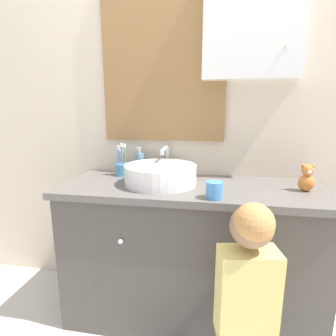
{
  "coord_description": "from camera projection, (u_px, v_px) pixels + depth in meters",
  "views": [
    {
      "loc": [
        0.11,
        -0.98,
        1.17
      ],
      "look_at": [
        -0.11,
        0.3,
        0.88
      ],
      "focal_mm": 28.0,
      "sensor_mm": 36.0,
      "label": 1
    }
  ],
  "objects": [
    {
      "name": "vanity_counter",
      "position": [
        189.0,
        253.0,
        1.46
      ],
      "size": [
        1.37,
        0.51,
        0.78
      ],
      "color": "#4C4742",
      "rests_on": "ground_plane"
    },
    {
      "name": "toothbrush_holder",
      "position": [
        122.0,
        168.0,
        1.58
      ],
      "size": [
        0.08,
        0.08,
        0.2
      ],
      "color": "#4C93C6",
      "rests_on": "vanity_counter"
    },
    {
      "name": "teddy_bear",
      "position": [
        307.0,
        178.0,
        1.26
      ],
      "size": [
        0.07,
        0.06,
        0.14
      ],
      "color": "orange",
      "rests_on": "vanity_counter"
    },
    {
      "name": "soap_dispenser",
      "position": [
        140.0,
        163.0,
        1.6
      ],
      "size": [
        0.06,
        0.06,
        0.17
      ],
      "color": "#6B93B2",
      "rests_on": "vanity_counter"
    },
    {
      "name": "wall_back",
      "position": [
        198.0,
        91.0,
        1.53
      ],
      "size": [
        3.2,
        0.18,
        2.5
      ],
      "color": "beige",
      "rests_on": "ground_plane"
    },
    {
      "name": "child_figure",
      "position": [
        247.0,
        296.0,
        0.97
      ],
      "size": [
        0.23,
        0.44,
        0.87
      ],
      "color": "slate",
      "rests_on": "ground_plane"
    },
    {
      "name": "sink_basin",
      "position": [
        161.0,
        174.0,
        1.4
      ],
      "size": [
        0.38,
        0.44,
        0.18
      ],
      "color": "white",
      "rests_on": "vanity_counter"
    },
    {
      "name": "drinking_cup",
      "position": [
        214.0,
        190.0,
        1.16
      ],
      "size": [
        0.07,
        0.07,
        0.08
      ],
      "primitive_type": "cylinder",
      "color": "#4789D1",
      "rests_on": "vanity_counter"
    }
  ]
}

